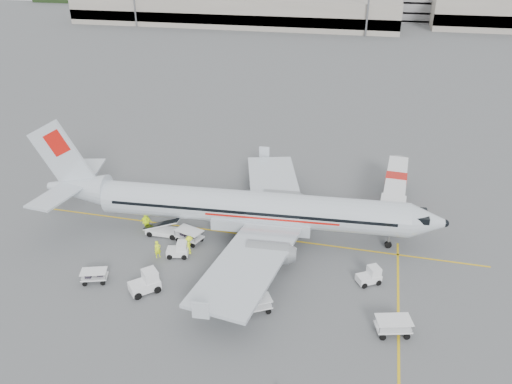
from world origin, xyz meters
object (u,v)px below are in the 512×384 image
belt_loader (163,224)px  tug_mid (177,249)px  jet_bridge (394,191)px  aircraft (252,187)px  tug_aft (144,282)px  tug_fore (369,275)px

belt_loader → tug_mid: size_ratio=2.25×
jet_bridge → tug_mid: (-19.07, -14.51, -1.14)m
aircraft → tug_mid: size_ratio=19.70×
jet_bridge → belt_loader: (-21.81, -11.41, -0.70)m
tug_aft → tug_fore: bearing=-27.2°
belt_loader → tug_aft: (2.07, -8.60, -0.25)m
belt_loader → tug_mid: (2.75, -3.11, -0.44)m
jet_bridge → tug_mid: bearing=-139.6°
jet_bridge → belt_loader: bearing=-149.3°
aircraft → jet_bridge: bearing=30.7°
belt_loader → tug_fore: size_ratio=2.24×
jet_bridge → belt_loader: size_ratio=3.28×
jet_bridge → belt_loader: jet_bridge is taller
jet_bridge → tug_aft: size_ratio=5.94×
aircraft → tug_aft: bearing=-125.6°
belt_loader → tug_fore: 20.11m
jet_bridge → tug_mid: size_ratio=7.39×
aircraft → belt_loader: bearing=-171.3°
tug_fore → tug_mid: 17.14m
jet_bridge → tug_fore: jet_bridge is taller
tug_fore → tug_mid: tug_fore is taller
aircraft → belt_loader: 9.61m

